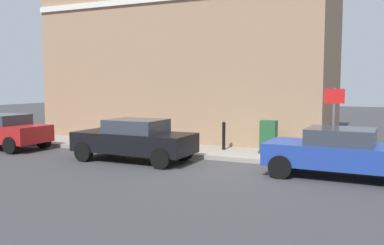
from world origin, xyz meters
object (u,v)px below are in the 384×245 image
(car_red, at_px, (2,131))
(utility_cabinet, at_px, (268,138))
(car_black, at_px, (134,139))
(car_blue, at_px, (342,152))
(street_sign, at_px, (334,114))
(bollard_near_cabinet, at_px, (224,135))

(car_red, distance_m, utility_cabinet, 10.44)
(car_black, relative_size, utility_cabinet, 3.52)
(car_blue, xyz_separation_m, car_red, (-0.10, 12.76, 0.01))
(car_black, bearing_deg, street_sign, -165.65)
(car_black, bearing_deg, bollard_near_cabinet, -128.80)
(utility_cabinet, xyz_separation_m, street_sign, (-1.05, -2.25, 0.98))
(car_black, height_order, street_sign, street_sign)
(car_black, xyz_separation_m, car_red, (0.11, 6.27, -0.01))
(car_black, relative_size, car_red, 1.02)
(car_red, height_order, bollard_near_cabinet, car_red)
(car_black, xyz_separation_m, bollard_near_cabinet, (2.66, -2.18, -0.03))
(car_red, bearing_deg, bollard_near_cabinet, -161.94)
(car_black, bearing_deg, utility_cabinet, -146.07)
(car_black, height_order, bollard_near_cabinet, car_black)
(car_black, relative_size, street_sign, 1.76)
(bollard_near_cabinet, relative_size, street_sign, 0.45)
(car_blue, distance_m, car_black, 6.50)
(street_sign, bearing_deg, car_blue, -164.44)
(utility_cabinet, bearing_deg, street_sign, -114.93)
(car_blue, relative_size, car_black, 1.02)
(car_blue, xyz_separation_m, utility_cabinet, (2.35, 2.62, -0.03))
(car_black, distance_m, bollard_near_cabinet, 3.44)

